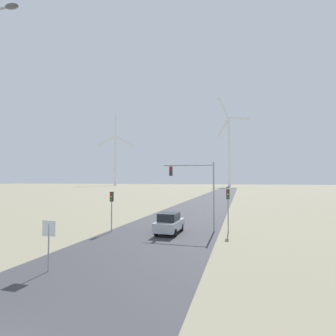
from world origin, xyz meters
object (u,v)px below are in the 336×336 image
(traffic_light_post_near_right, at_px, (228,201))
(traffic_light_mast_overhead, at_px, (196,182))
(traffic_light_post_near_left, at_px, (112,202))
(stop_sign_near, at_px, (49,236))
(car_approaching, at_px, (169,223))
(wind_turbine_left, at_px, (229,145))
(wind_turbine_far_left, at_px, (115,155))

(traffic_light_post_near_right, xyz_separation_m, traffic_light_mast_overhead, (-2.92, 0.03, 1.70))
(traffic_light_post_near_left, height_order, traffic_light_mast_overhead, traffic_light_mast_overhead)
(traffic_light_mast_overhead, bearing_deg, stop_sign_near, -113.42)
(car_approaching, height_order, wind_turbine_left, wind_turbine_left)
(traffic_light_post_near_right, relative_size, wind_turbine_far_left, 0.06)
(traffic_light_post_near_right, relative_size, car_approaching, 0.94)
(traffic_light_post_near_left, bearing_deg, wind_turbine_far_left, 116.80)
(traffic_light_post_near_left, distance_m, traffic_light_mast_overhead, 8.05)
(traffic_light_post_near_left, height_order, wind_turbine_left, wind_turbine_left)
(stop_sign_near, bearing_deg, traffic_light_post_near_right, 56.51)
(wind_turbine_left, bearing_deg, traffic_light_post_near_left, -90.94)
(car_approaching, xyz_separation_m, wind_turbine_far_left, (-101.00, 188.80, 26.48))
(traffic_light_post_near_left, xyz_separation_m, wind_turbine_left, (3.06, 187.46, 29.67))
(car_approaching, bearing_deg, wind_turbine_far_left, 118.15)
(wind_turbine_far_left, distance_m, wind_turbine_left, 98.88)
(stop_sign_near, xyz_separation_m, wind_turbine_left, (1.22, 197.81, 30.52))
(traffic_light_post_near_left, bearing_deg, traffic_light_mast_overhead, 18.81)
(stop_sign_near, height_order, wind_turbine_left, wind_turbine_left)
(traffic_light_mast_overhead, xyz_separation_m, wind_turbine_far_left, (-103.09, 186.89, 22.84))
(stop_sign_near, xyz_separation_m, car_approaching, (3.49, 10.96, -0.91))
(traffic_light_post_near_left, relative_size, car_approaching, 0.88)
(traffic_light_mast_overhead, relative_size, wind_turbine_far_left, 0.10)
(traffic_light_post_near_left, bearing_deg, traffic_light_post_near_right, 13.56)
(traffic_light_mast_overhead, height_order, wind_turbine_far_left, wind_turbine_far_left)
(wind_turbine_left, bearing_deg, traffic_light_post_near_right, -87.75)
(traffic_light_mast_overhead, bearing_deg, traffic_light_post_near_left, -161.19)
(wind_turbine_far_left, bearing_deg, wind_turbine_left, -1.13)
(traffic_light_post_near_right, xyz_separation_m, wind_turbine_far_left, (-106.01, 186.93, 24.53))
(car_approaching, bearing_deg, traffic_light_post_near_left, -173.40)
(stop_sign_near, xyz_separation_m, traffic_light_post_near_left, (-1.84, 10.35, 0.85))
(stop_sign_near, bearing_deg, traffic_light_mast_overhead, 66.58)
(car_approaching, distance_m, wind_turbine_left, 189.48)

